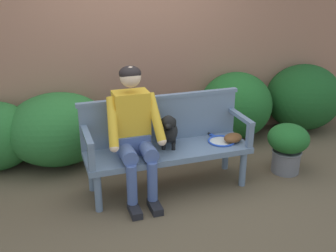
% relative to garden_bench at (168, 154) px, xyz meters
% --- Properties ---
extents(ground_plane, '(40.00, 40.00, 0.00)m').
position_rel_garden_bench_xyz_m(ground_plane, '(0.00, 0.00, -0.39)').
color(ground_plane, brown).
extents(brick_garden_fence, '(8.00, 0.30, 2.52)m').
position_rel_garden_bench_xyz_m(brick_garden_fence, '(0.00, 1.40, 0.87)').
color(brick_garden_fence, '#936651').
rests_on(brick_garden_fence, ground).
extents(hedge_bush_mid_right, '(0.98, 0.90, 0.89)m').
position_rel_garden_bench_xyz_m(hedge_bush_mid_right, '(1.30, 1.02, 0.06)').
color(hedge_bush_mid_right, '#1E5B23').
rests_on(hedge_bush_mid_right, ground).
extents(hedge_bush_far_left, '(1.20, 1.01, 0.84)m').
position_rel_garden_bench_xyz_m(hedge_bush_far_left, '(-1.01, 0.98, 0.03)').
color(hedge_bush_far_left, '#286B2D').
rests_on(hedge_bush_far_left, ground).
extents(hedge_bush_far_right, '(1.07, 0.99, 0.93)m').
position_rel_garden_bench_xyz_m(hedge_bush_far_right, '(2.35, 1.01, 0.07)').
color(hedge_bush_far_right, '#194C1E').
rests_on(hedge_bush_far_right, ground).
extents(garden_bench, '(1.69, 0.53, 0.45)m').
position_rel_garden_bench_xyz_m(garden_bench, '(0.00, 0.00, 0.00)').
color(garden_bench, slate).
rests_on(garden_bench, ground).
extents(bench_backrest, '(1.73, 0.06, 0.50)m').
position_rel_garden_bench_xyz_m(bench_backrest, '(0.00, 0.23, 0.31)').
color(bench_backrest, slate).
rests_on(bench_backrest, garden_bench).
extents(bench_armrest_left_end, '(0.06, 0.53, 0.28)m').
position_rel_garden_bench_xyz_m(bench_armrest_left_end, '(-0.80, -0.09, 0.26)').
color(bench_armrest_left_end, slate).
rests_on(bench_armrest_left_end, garden_bench).
extents(bench_armrest_right_end, '(0.06, 0.53, 0.28)m').
position_rel_garden_bench_xyz_m(bench_armrest_right_end, '(0.80, -0.09, 0.26)').
color(bench_armrest_right_end, slate).
rests_on(bench_armrest_right_end, garden_bench).
extents(person_seated, '(0.56, 0.66, 1.32)m').
position_rel_garden_bench_xyz_m(person_seated, '(-0.35, -0.02, 0.33)').
color(person_seated, black).
rests_on(person_seated, ground).
extents(dog_on_bench, '(0.27, 0.38, 0.38)m').
position_rel_garden_bench_xyz_m(dog_on_bench, '(0.02, 0.03, 0.25)').
color(dog_on_bench, black).
rests_on(dog_on_bench, garden_bench).
extents(tennis_racket, '(0.35, 0.58, 0.03)m').
position_rel_garden_bench_xyz_m(tennis_racket, '(0.59, 0.02, 0.07)').
color(tennis_racket, blue).
rests_on(tennis_racket, garden_bench).
extents(baseball_glove, '(0.27, 0.25, 0.09)m').
position_rel_garden_bench_xyz_m(baseball_glove, '(0.71, -0.05, 0.10)').
color(baseball_glove, brown).
rests_on(baseball_glove, garden_bench).
extents(potted_plant, '(0.46, 0.46, 0.57)m').
position_rel_garden_bench_xyz_m(potted_plant, '(1.38, -0.08, -0.06)').
color(potted_plant, slate).
rests_on(potted_plant, ground).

